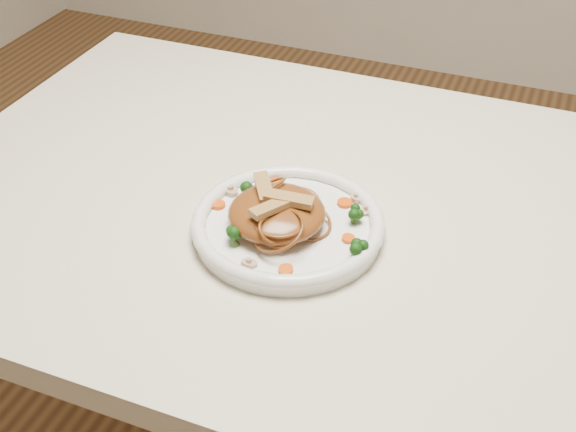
% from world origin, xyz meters
% --- Properties ---
extents(table, '(1.20, 0.80, 0.75)m').
position_xyz_m(table, '(0.00, 0.00, 0.65)').
color(table, beige).
rests_on(table, ground).
extents(plate, '(0.28, 0.28, 0.02)m').
position_xyz_m(plate, '(-0.03, -0.08, 0.76)').
color(plate, white).
rests_on(plate, table).
extents(noodle_mound, '(0.16, 0.16, 0.04)m').
position_xyz_m(noodle_mound, '(-0.04, -0.09, 0.79)').
color(noodle_mound, brown).
rests_on(noodle_mound, plate).
extents(chicken_a, '(0.07, 0.03, 0.01)m').
position_xyz_m(chicken_a, '(-0.03, -0.09, 0.81)').
color(chicken_a, tan).
rests_on(chicken_a, noodle_mound).
extents(chicken_b, '(0.05, 0.06, 0.01)m').
position_xyz_m(chicken_b, '(-0.07, -0.07, 0.81)').
color(chicken_b, tan).
rests_on(chicken_b, noodle_mound).
extents(chicken_c, '(0.05, 0.06, 0.01)m').
position_xyz_m(chicken_c, '(-0.04, -0.11, 0.81)').
color(chicken_c, tan).
rests_on(chicken_c, noodle_mound).
extents(broccoli_0, '(0.02, 0.02, 0.03)m').
position_xyz_m(broccoli_0, '(0.05, -0.04, 0.78)').
color(broccoli_0, '#0F3B0C').
rests_on(broccoli_0, plate).
extents(broccoli_1, '(0.03, 0.03, 0.03)m').
position_xyz_m(broccoli_1, '(-0.10, -0.05, 0.78)').
color(broccoli_1, '#0F3B0C').
rests_on(broccoli_1, plate).
extents(broccoli_2, '(0.03, 0.03, 0.03)m').
position_xyz_m(broccoli_2, '(-0.08, -0.15, 0.78)').
color(broccoli_2, '#0F3B0C').
rests_on(broccoli_2, plate).
extents(broccoli_3, '(0.03, 0.03, 0.03)m').
position_xyz_m(broccoli_3, '(0.07, -0.11, 0.78)').
color(broccoli_3, '#0F3B0C').
rests_on(broccoli_3, plate).
extents(carrot_0, '(0.03, 0.03, 0.00)m').
position_xyz_m(carrot_0, '(0.02, -0.01, 0.77)').
color(carrot_0, '#D33D07').
rests_on(carrot_0, plate).
extents(carrot_1, '(0.02, 0.02, 0.00)m').
position_xyz_m(carrot_1, '(-0.13, -0.08, 0.77)').
color(carrot_1, '#D33D07').
rests_on(carrot_1, plate).
extents(carrot_2, '(0.02, 0.02, 0.00)m').
position_xyz_m(carrot_2, '(0.05, -0.08, 0.77)').
color(carrot_2, '#D33D07').
rests_on(carrot_2, plate).
extents(carrot_3, '(0.03, 0.03, 0.00)m').
position_xyz_m(carrot_3, '(-0.08, -0.00, 0.77)').
color(carrot_3, '#D33D07').
rests_on(carrot_3, plate).
extents(carrot_4, '(0.02, 0.02, 0.00)m').
position_xyz_m(carrot_4, '(0.00, -0.17, 0.77)').
color(carrot_4, '#D33D07').
rests_on(carrot_4, plate).
extents(mushroom_0, '(0.03, 0.03, 0.01)m').
position_xyz_m(mushroom_0, '(-0.05, -0.18, 0.77)').
color(mushroom_0, beige).
rests_on(mushroom_0, plate).
extents(mushroom_1, '(0.03, 0.03, 0.01)m').
position_xyz_m(mushroom_1, '(0.06, -0.02, 0.77)').
color(mushroom_1, beige).
rests_on(mushroom_1, plate).
extents(mushroom_2, '(0.04, 0.04, 0.01)m').
position_xyz_m(mushroom_2, '(-0.13, -0.04, 0.77)').
color(mushroom_2, beige).
rests_on(mushroom_2, plate).
extents(mushroom_3, '(0.03, 0.03, 0.01)m').
position_xyz_m(mushroom_3, '(0.03, 0.00, 0.77)').
color(mushroom_3, beige).
rests_on(mushroom_3, plate).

